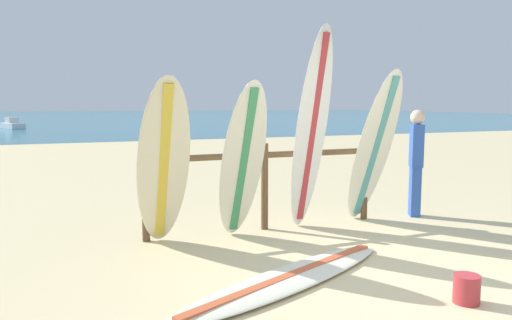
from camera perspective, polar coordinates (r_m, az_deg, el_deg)
name	(u,v)px	position (r m, az deg, el deg)	size (l,w,h in m)	color
ground_plane	(420,290)	(4.69, 18.42, -14.10)	(120.00, 120.00, 0.00)	beige
ocean_water	(85,117)	(61.41, -19.16, 4.76)	(120.00, 80.00, 0.01)	teal
surfboard_rack	(265,173)	(6.32, 1.01, -1.54)	(3.14, 0.09, 1.12)	brown
surfboard_leaning_far_left	(163,164)	(5.49, -10.66, -0.48)	(0.59, 0.88, 1.93)	beige
surfboard_leaning_left	(242,162)	(5.71, -1.58, -0.28)	(0.53, 0.84, 1.89)	silver
surfboard_leaning_center_left	(311,130)	(6.25, 6.42, 3.45)	(0.56, 0.68, 2.58)	white
surfboard_leaning_center	(374,148)	(6.72, 13.50, 1.32)	(0.59, 0.91, 2.06)	white
surfboard_lying_on_sand	(289,278)	(4.64, 3.86, -13.51)	(2.76, 1.64, 0.08)	silver
beachgoer_standing	(416,158)	(7.42, 18.03, 0.21)	(0.25, 0.29, 1.53)	#3359B2
small_boat_offshore	(12,125)	(34.75, -26.39, 3.69)	(1.68, 2.40, 0.71)	silver
sand_bucket	(467,289)	(4.51, 23.18, -13.55)	(0.21, 0.21, 0.24)	#B73338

